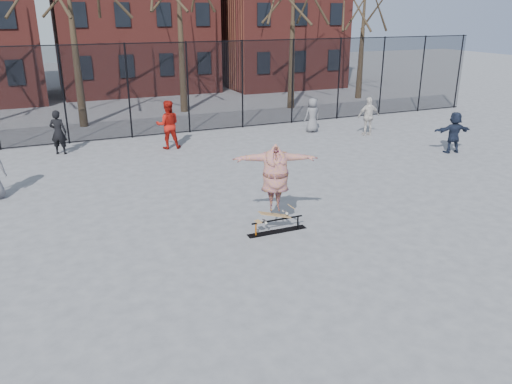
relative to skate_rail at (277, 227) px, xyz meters
name	(u,v)px	position (x,y,z in m)	size (l,w,h in m)	color
ground	(299,261)	(-0.21, -1.59, -0.13)	(100.00, 100.00, 0.00)	#5E5F63
skate_rail	(277,227)	(0.00, 0.00, 0.00)	(1.57, 0.24, 0.35)	black
skateboard	(275,217)	(-0.07, 0.00, 0.26)	(0.92, 0.22, 0.11)	#A16D40
skater	(275,183)	(-0.07, 0.00, 1.16)	(2.07, 0.56, 1.68)	#7E3C98
bystander_black	(58,132)	(-4.61, 9.84, 0.72)	(0.62, 0.41, 1.71)	black
bystander_red	(168,125)	(-0.54, 9.02, 0.83)	(0.93, 0.73, 1.92)	#9C140D
bystander_white	(369,116)	(8.12, 7.76, 0.71)	(0.99, 0.41, 1.69)	beige
bystander_navy	(454,132)	(9.47, 4.06, 0.67)	(1.48, 0.47, 1.60)	#1A2235
bystander_extra	(312,115)	(6.15, 9.28, 0.64)	(0.76, 0.49, 1.55)	slate
fence	(161,88)	(-0.22, 11.41, 1.92)	(34.03, 0.07, 4.00)	black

